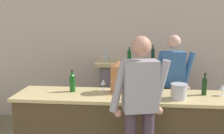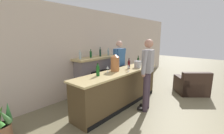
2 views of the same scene
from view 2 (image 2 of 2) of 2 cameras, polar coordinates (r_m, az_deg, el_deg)
wall_back_panel at (r=4.97m, az=-10.90°, el=5.51°), size 12.00×0.07×2.75m
bar_counter at (r=4.16m, az=2.88°, el=-8.03°), size 2.97×0.67×0.96m
fireplace_stone at (r=5.10m, az=-6.13°, el=-2.81°), size 1.64×0.52×1.53m
armchair_black at (r=5.66m, az=28.12°, el=-6.41°), size 1.17×1.18×0.78m
potted_plant_corner at (r=3.60m, az=-36.61°, el=-16.73°), size 0.45×0.46×0.72m
person_customer at (r=3.83m, az=13.30°, el=-1.86°), size 0.65×0.37×1.81m
person_bartender at (r=4.96m, az=2.77°, el=0.93°), size 0.66×0.30×1.75m
copper_dispenser at (r=4.00m, az=1.13°, el=1.66°), size 0.24×0.27×0.45m
ice_bucket_steel at (r=4.53m, az=9.74°, el=1.04°), size 0.21×0.21×0.20m
wine_bottle_merlot_tall at (r=4.35m, az=6.45°, el=1.15°), size 0.07×0.07×0.30m
wine_bottle_riesling_slim at (r=3.53m, az=-5.42°, el=-1.15°), size 0.08×0.08×0.31m
wine_bottle_chardonnay_pale at (r=4.95m, az=9.92°, el=2.30°), size 0.07×0.07×0.31m
wine_glass_front_right at (r=3.89m, az=-1.68°, el=-0.19°), size 0.08×0.08×0.17m
wine_glass_mid_counter at (r=5.14m, az=11.36°, el=2.29°), size 0.08×0.08×0.15m
wine_glass_back_row at (r=3.99m, az=6.35°, el=0.17°), size 0.07×0.07×0.18m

